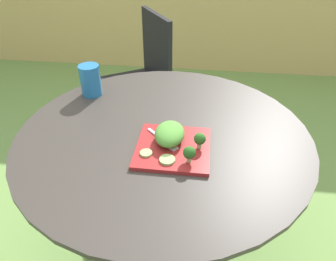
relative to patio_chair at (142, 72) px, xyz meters
The scene contains 11 objects.
ground_plane 1.16m from the patio_chair, 74.00° to the right, with size 12.00×12.00×0.00m, color #70994C.
patio_table 1.03m from the patio_chair, 74.00° to the right, with size 1.06×1.06×0.75m.
patio_chair is the anchor object (origin of this frame).
salad_plate 1.16m from the patio_chair, 73.14° to the right, with size 0.25×0.25×0.01m, color maroon.
drinking_glass 0.80m from the patio_chair, 94.94° to the right, with size 0.09×0.09×0.13m.
fork 1.14m from the patio_chair, 74.40° to the right, with size 0.12×0.12×0.00m.
lettuce_mound 1.14m from the patio_chair, 73.46° to the right, with size 0.10×0.14×0.06m, color #519338.
broccoli_floret_0 1.26m from the patio_chair, 71.52° to the right, with size 0.04×0.04×0.06m.
broccoli_floret_1 1.20m from the patio_chair, 69.00° to the right, with size 0.04×0.04×0.06m.
cucumber_slice_0 1.20m from the patio_chair, 77.73° to the right, with size 0.04×0.04×0.01m, color #8EB766.
cucumber_slice_1 1.24m from the patio_chair, 74.65° to the right, with size 0.05×0.05×0.01m, color #8EB766.
Camera 1 is at (0.13, -0.92, 1.40)m, focal length 33.21 mm.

